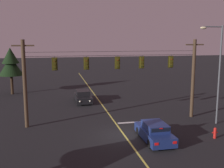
% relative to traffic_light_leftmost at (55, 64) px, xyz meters
% --- Properties ---
extents(ground_plane, '(180.00, 180.00, 0.00)m').
position_rel_traffic_light_leftmost_xyz_m(ground_plane, '(5.16, -3.64, -5.36)').
color(ground_plane, black).
extents(lane_centre_stripe, '(0.14, 60.00, 0.01)m').
position_rel_traffic_light_leftmost_xyz_m(lane_centre_stripe, '(5.16, 6.02, -5.36)').
color(lane_centre_stripe, '#D1C64C').
rests_on(lane_centre_stripe, ground).
extents(stop_bar_paint, '(3.40, 0.36, 0.01)m').
position_rel_traffic_light_leftmost_xyz_m(stop_bar_paint, '(7.06, -0.58, -5.36)').
color(stop_bar_paint, silver).
rests_on(stop_bar_paint, ground).
extents(signal_span_assembly, '(17.11, 0.32, 7.42)m').
position_rel_traffic_light_leftmost_xyz_m(signal_span_assembly, '(5.16, 0.02, -1.51)').
color(signal_span_assembly, '#423021').
rests_on(signal_span_assembly, ground).
extents(traffic_light_leftmost, '(0.48, 0.41, 1.22)m').
position_rel_traffic_light_leftmost_xyz_m(traffic_light_leftmost, '(0.00, 0.00, 0.00)').
color(traffic_light_leftmost, black).
extents(traffic_light_left_inner, '(0.48, 0.41, 1.22)m').
position_rel_traffic_light_leftmost_xyz_m(traffic_light_left_inner, '(2.70, 0.00, 0.00)').
color(traffic_light_left_inner, black).
extents(traffic_light_centre, '(0.48, 0.41, 1.22)m').
position_rel_traffic_light_leftmost_xyz_m(traffic_light_centre, '(5.47, 0.00, 0.00)').
color(traffic_light_centre, black).
extents(traffic_light_right_inner, '(0.48, 0.41, 1.22)m').
position_rel_traffic_light_leftmost_xyz_m(traffic_light_right_inner, '(7.72, 0.00, 0.00)').
color(traffic_light_right_inner, black).
extents(traffic_light_rightmost, '(0.48, 0.41, 1.22)m').
position_rel_traffic_light_leftmost_xyz_m(traffic_light_rightmost, '(10.53, 0.00, 0.00)').
color(traffic_light_rightmost, black).
extents(car_waiting_near_lane, '(1.80, 4.33, 1.39)m').
position_rel_traffic_light_leftmost_xyz_m(car_waiting_near_lane, '(7.06, -5.21, -4.71)').
color(car_waiting_near_lane, navy).
rests_on(car_waiting_near_lane, ground).
extents(car_oncoming_lead, '(1.80, 4.42, 1.39)m').
position_rel_traffic_light_leftmost_xyz_m(car_oncoming_lead, '(3.19, 8.44, -4.71)').
color(car_oncoming_lead, black).
rests_on(car_oncoming_lead, ground).
extents(street_lamp_corner, '(2.11, 0.30, 8.58)m').
position_rel_traffic_light_leftmost_xyz_m(street_lamp_corner, '(13.64, -2.46, -0.25)').
color(street_lamp_corner, '#4C4F54').
rests_on(street_lamp_corner, ground).
extents(tree_verge_far, '(3.22, 3.22, 6.28)m').
position_rel_traffic_light_leftmost_xyz_m(tree_verge_far, '(-5.70, 14.98, -1.13)').
color(tree_verge_far, '#332316').
rests_on(tree_verge_far, ground).
extents(fire_hydrant, '(0.44, 0.22, 0.84)m').
position_rel_traffic_light_leftmost_xyz_m(fire_hydrant, '(11.73, -5.72, -4.92)').
color(fire_hydrant, red).
rests_on(fire_hydrant, ground).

